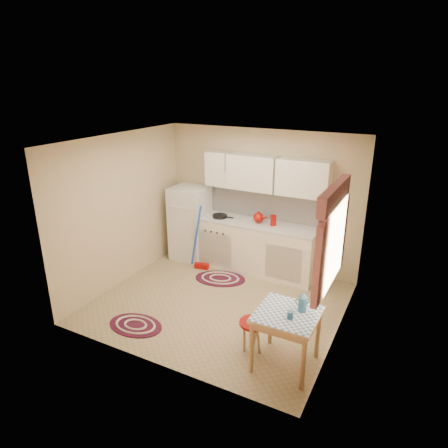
{
  "coord_description": "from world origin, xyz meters",
  "views": [
    {
      "loc": [
        2.57,
        -4.77,
        3.3
      ],
      "look_at": [
        -0.04,
        0.25,
        1.22
      ],
      "focal_mm": 32.0,
      "sensor_mm": 36.0,
      "label": 1
    }
  ],
  "objects_px": {
    "fridge": "(190,223)",
    "table": "(286,339)",
    "base_cabinets": "(253,247)",
    "stool": "(253,336)"
  },
  "relations": [
    {
      "from": "fridge",
      "to": "base_cabinets",
      "type": "distance_m",
      "value": 1.32
    },
    {
      "from": "fridge",
      "to": "base_cabinets",
      "type": "relative_size",
      "value": 0.62
    },
    {
      "from": "base_cabinets",
      "to": "stool",
      "type": "distance_m",
      "value": 2.32
    },
    {
      "from": "base_cabinets",
      "to": "table",
      "type": "bearing_deg",
      "value": -57.77
    },
    {
      "from": "fridge",
      "to": "stool",
      "type": "relative_size",
      "value": 3.33
    },
    {
      "from": "fridge",
      "to": "table",
      "type": "height_order",
      "value": "fridge"
    },
    {
      "from": "fridge",
      "to": "table",
      "type": "bearing_deg",
      "value": -38.67
    },
    {
      "from": "table",
      "to": "base_cabinets",
      "type": "bearing_deg",
      "value": 122.23
    },
    {
      "from": "base_cabinets",
      "to": "stool",
      "type": "height_order",
      "value": "base_cabinets"
    },
    {
      "from": "fridge",
      "to": "stool",
      "type": "distance_m",
      "value": 3.06
    }
  ]
}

